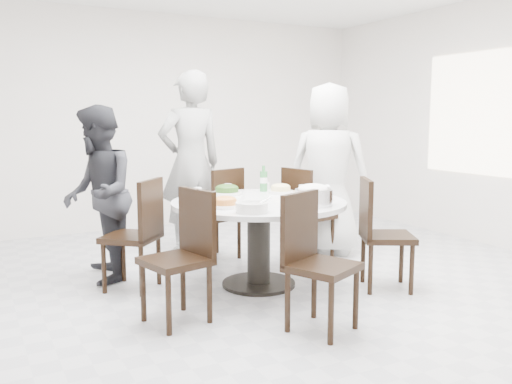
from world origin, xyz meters
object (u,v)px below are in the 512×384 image
rice_bowl (314,197)px  chair_sw (175,258)px  dining_table (259,243)px  chair_se (387,234)px  chair_n (216,214)px  diner_right (329,169)px  diner_middle (191,163)px  beverage_bottle (264,179)px  chair_nw (131,234)px  soup_bowl (252,207)px  chair_s (323,264)px  chair_ne (309,213)px  diner_left (98,194)px

rice_bowl → chair_sw: bearing=-177.5°
dining_table → chair_se: bearing=-32.4°
chair_n → diner_right: size_ratio=0.52×
chair_n → rice_bowl: 1.48m
diner_middle → chair_n: bearing=107.1°
beverage_bottle → diner_middle: bearing=115.5°
chair_se → diner_right: bearing=16.7°
chair_nw → soup_bowl: chair_nw is taller
dining_table → diner_middle: (-0.09, 1.36, 0.60)m
chair_s → diner_right: bearing=29.7°
dining_table → chair_sw: 1.05m
soup_bowl → beverage_bottle: size_ratio=0.99×
chair_s → diner_right: 2.22m
chair_s → soup_bowl: size_ratio=3.84×
dining_table → chair_se: chair_se is taller
chair_se → beverage_bottle: (-0.61, 1.09, 0.40)m
chair_s → diner_middle: diner_middle is taller
chair_se → diner_right: diner_right is taller
chair_s → soup_bowl: (-0.22, 0.62, 0.31)m
chair_ne → chair_sw: same height
chair_n → diner_right: diner_right is taller
chair_sw → chair_s: 1.04m
chair_ne → chair_sw: size_ratio=1.00×
chair_ne → chair_nw: same height
chair_nw → chair_sw: size_ratio=1.00×
diner_left → soup_bowl: bearing=44.0°
dining_table → diner_right: bearing=28.7°
chair_sw → soup_bowl: bearing=77.3°
chair_ne → diner_left: diner_left is taller
chair_nw → rice_bowl: (1.28, -0.85, 0.34)m
diner_right → diner_left: size_ratio=1.16×
diner_left → chair_s: bearing=39.3°
dining_table → diner_left: diner_left is taller
rice_bowl → beverage_bottle: 0.92m
beverage_bottle → soup_bowl: bearing=-123.3°
chair_se → diner_middle: diner_middle is taller
soup_bowl → chair_nw: bearing=127.4°
diner_left → chair_se: bearing=66.1°
diner_middle → chair_se: bearing=115.7°
chair_s → rice_bowl: chair_s is taller
chair_n → beverage_bottle: (0.29, -0.50, 0.40)m
chair_s → diner_middle: size_ratio=0.49×
diner_left → rice_bowl: diner_left is taller
soup_bowl → chair_ne: bearing=40.3°
chair_n → chair_sw: (-0.96, -1.47, 0.00)m
diner_right → beverage_bottle: diner_right is taller
chair_s → rice_bowl: size_ratio=3.09×
diner_middle → rice_bowl: diner_middle is taller
chair_nw → chair_se: (1.93, -1.02, 0.00)m
chair_se → diner_right: size_ratio=0.52×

